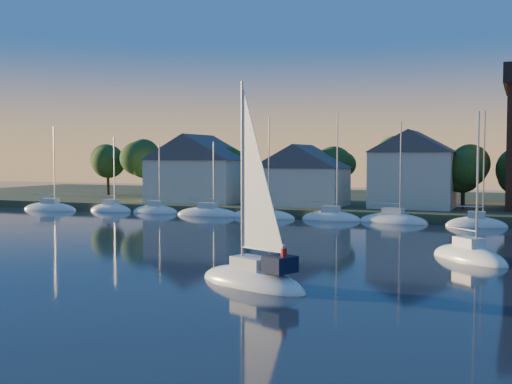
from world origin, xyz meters
The scene contains 10 objects.
ground centered at (0.00, 0.00, 0.00)m, with size 260.00×260.00×0.00m, color black.
shoreline_land centered at (0.00, 75.00, 0.00)m, with size 160.00×50.00×2.00m, color #2D3921.
wooden_dock centered at (0.00, 52.00, 0.00)m, with size 120.00×3.00×1.00m, color brown.
clubhouse_west centered at (-22.00, 58.00, 5.93)m, with size 13.65×9.45×9.64m.
clubhouse_centre centered at (-6.00, 57.00, 5.13)m, with size 11.55×8.40×8.08m.
clubhouse_east centered at (8.00, 59.00, 6.00)m, with size 10.50×8.40×9.80m.
tree_line centered at (2.00, 63.00, 7.18)m, with size 93.40×5.40×8.90m.
moored_fleet centered at (4.00, 49.00, 0.10)m, with size 95.50×2.40×12.05m.
hero_sailboat centered at (6.68, 10.33, 0.55)m, with size 8.49×5.68×12.88m.
drifting_sailboat_right centered at (17.43, 24.74, 0.10)m, with size 6.96×7.04×11.72m.
Camera 1 is at (20.92, -23.36, 7.40)m, focal length 45.00 mm.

